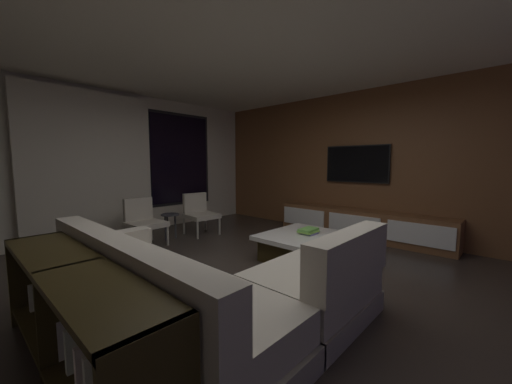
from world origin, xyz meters
TOP-DOWN VIEW (x-y plane):
  - floor at (0.00, 0.00)m, footprint 9.20×9.20m
  - back_wall_with_window at (-0.06, 3.62)m, footprint 6.60×0.30m
  - media_wall at (3.06, 0.00)m, footprint 0.12×7.80m
  - ceiling at (0.00, 0.00)m, footprint 8.20×8.20m
  - sectional_couch at (-0.87, -0.13)m, footprint 1.98×2.50m
  - coffee_table at (1.11, 0.12)m, footprint 1.16×1.16m
  - book_stack_on_coffee_table at (1.18, 0.15)m, footprint 0.28×0.22m
  - accent_chair_near_window at (1.00, 2.51)m, footprint 0.59×0.61m
  - accent_chair_by_curtain at (-0.09, 2.56)m, footprint 0.57×0.58m
  - side_stool at (0.40, 2.56)m, footprint 0.32×0.32m
  - media_console at (2.77, 0.05)m, footprint 0.46×3.10m
  - mounted_tv at (2.95, 0.25)m, footprint 0.05×1.20m
  - console_table_behind_couch at (-1.79, -0.00)m, footprint 0.40×2.10m

SIDE VIEW (x-z plane):
  - floor at x=0.00m, z-range 0.00..0.00m
  - coffee_table at x=1.11m, z-range 0.01..0.37m
  - media_console at x=2.77m, z-range -0.01..0.51m
  - sectional_couch at x=-0.87m, z-range -0.12..0.70m
  - side_stool at x=0.40m, z-range 0.14..0.60m
  - book_stack_on_coffee_table at x=1.18m, z-range 0.36..0.44m
  - console_table_behind_couch at x=-1.79m, z-range 0.05..0.79m
  - accent_chair_near_window at x=1.00m, z-range 0.04..0.82m
  - accent_chair_by_curtain at x=-0.09m, z-range 0.04..0.82m
  - back_wall_with_window at x=-0.06m, z-range -0.01..2.69m
  - media_wall at x=3.06m, z-range 0.00..2.70m
  - mounted_tv at x=2.95m, z-range 1.01..1.69m
  - ceiling at x=0.00m, z-range 2.70..2.70m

